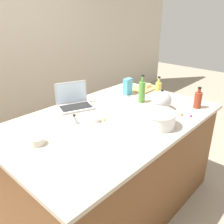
% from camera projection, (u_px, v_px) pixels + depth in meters
% --- Properties ---
extents(ground_plane, '(12.00, 12.00, 0.00)m').
position_uv_depth(ground_plane, '(112.00, 200.00, 2.35)').
color(ground_plane, gray).
extents(island_counter, '(1.84, 1.16, 0.90)m').
position_uv_depth(island_counter, '(112.00, 162.00, 2.17)').
color(island_counter, brown).
rests_on(island_counter, ground).
extents(laptop, '(0.37, 0.33, 0.22)m').
position_uv_depth(laptop, '(74.00, 102.00, 2.19)').
color(laptop, '#B7B7BC').
rests_on(laptop, island_counter).
extents(mixing_bowl_large, '(0.27, 0.27, 0.12)m').
position_uv_depth(mixing_bowl_large, '(158.00, 119.00, 1.83)').
color(mixing_bowl_large, white).
rests_on(mixing_bowl_large, island_counter).
extents(bottle_soy, '(0.07, 0.07, 0.20)m').
position_uv_depth(bottle_soy, '(198.00, 100.00, 2.16)').
color(bottle_soy, maroon).
rests_on(bottle_soy, island_counter).
extents(bottle_oil, '(0.06, 0.06, 0.23)m').
position_uv_depth(bottle_oil, '(158.00, 90.00, 2.36)').
color(bottle_oil, '#DBC64C').
rests_on(bottle_oil, island_counter).
extents(bottle_olive, '(0.06, 0.06, 0.27)m').
position_uv_depth(bottle_olive, '(142.00, 91.00, 2.28)').
color(bottle_olive, '#4C8C38').
rests_on(bottle_olive, island_counter).
extents(kettle, '(0.21, 0.18, 0.20)m').
position_uv_depth(kettle, '(161.00, 101.00, 2.13)').
color(kettle, '#ADADB2').
rests_on(kettle, island_counter).
extents(cutting_board, '(0.33, 0.23, 0.02)m').
position_uv_depth(cutting_board, '(144.00, 88.00, 2.69)').
color(cutting_board, tan).
rests_on(cutting_board, island_counter).
extents(butter_stick_left, '(0.11, 0.05, 0.04)m').
position_uv_depth(butter_stick_left, '(147.00, 86.00, 2.69)').
color(butter_stick_left, '#F4E58C').
rests_on(butter_stick_left, cutting_board).
extents(butter_stick_right, '(0.11, 0.04, 0.04)m').
position_uv_depth(butter_stick_right, '(143.00, 85.00, 2.70)').
color(butter_stick_right, '#F4E58C').
rests_on(butter_stick_right, cutting_board).
extents(ramekin_small, '(0.08, 0.08, 0.04)m').
position_uv_depth(ramekin_small, '(95.00, 119.00, 1.91)').
color(ramekin_small, white).
rests_on(ramekin_small, island_counter).
extents(ramekin_medium, '(0.10, 0.10, 0.05)m').
position_uv_depth(ramekin_medium, '(37.00, 141.00, 1.59)').
color(ramekin_medium, beige).
rests_on(ramekin_medium, island_counter).
extents(kitchen_timer, '(0.07, 0.07, 0.08)m').
position_uv_depth(kitchen_timer, '(74.00, 119.00, 1.87)').
color(kitchen_timer, '#B2B2B7').
rests_on(kitchen_timer, island_counter).
extents(candy_bag, '(0.09, 0.06, 0.17)m').
position_uv_depth(candy_bag, '(128.00, 87.00, 2.50)').
color(candy_bag, '#4CA5CC').
rests_on(candy_bag, island_counter).
extents(candy_0, '(0.02, 0.02, 0.02)m').
position_uv_depth(candy_0, '(159.00, 114.00, 2.03)').
color(candy_0, orange).
rests_on(candy_0, island_counter).
extents(candy_1, '(0.02, 0.02, 0.02)m').
position_uv_depth(candy_1, '(182.00, 115.00, 2.02)').
color(candy_1, orange).
rests_on(candy_1, island_counter).
extents(candy_2, '(0.02, 0.02, 0.02)m').
position_uv_depth(candy_2, '(150.00, 122.00, 1.89)').
color(candy_2, red).
rests_on(candy_2, island_counter).
extents(candy_3, '(0.02, 0.02, 0.02)m').
position_uv_depth(candy_3, '(191.00, 116.00, 2.00)').
color(candy_3, '#CC3399').
rests_on(candy_3, island_counter).
extents(candy_4, '(0.02, 0.02, 0.02)m').
position_uv_depth(candy_4, '(104.00, 120.00, 1.93)').
color(candy_4, yellow).
rests_on(candy_4, island_counter).
extents(candy_5, '(0.02, 0.02, 0.02)m').
position_uv_depth(candy_5, '(130.00, 96.00, 2.45)').
color(candy_5, blue).
rests_on(candy_5, island_counter).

